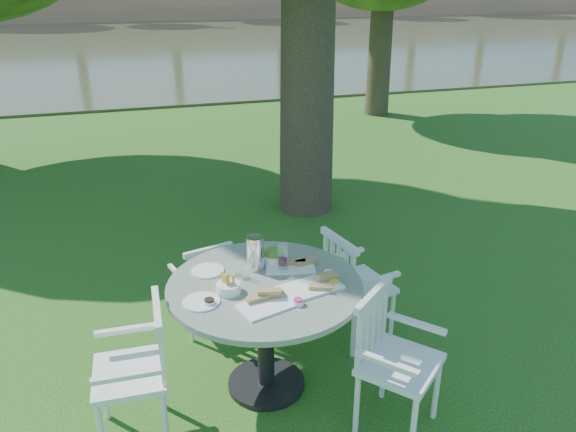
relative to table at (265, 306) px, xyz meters
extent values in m
plane|color=#143F0D|center=(0.50, 0.88, -0.68)|extent=(140.00, 140.00, 0.00)
cylinder|color=black|center=(0.00, 0.00, -0.66)|extent=(0.56, 0.56, 0.04)
cylinder|color=black|center=(0.00, 0.00, -0.25)|extent=(0.12, 0.12, 0.77)
cylinder|color=slate|center=(0.00, 0.00, 0.16)|extent=(1.32, 1.32, 0.04)
cylinder|color=white|center=(1.11, 0.21, -0.44)|extent=(0.04, 0.04, 0.47)
cylinder|color=white|center=(1.03, 0.61, -0.44)|extent=(0.04, 0.04, 0.47)
cylinder|color=white|center=(0.74, 0.13, -0.44)|extent=(0.04, 0.04, 0.47)
cylinder|color=white|center=(0.66, 0.54, -0.44)|extent=(0.04, 0.04, 0.47)
cube|color=white|center=(0.88, 0.37, -0.19)|extent=(0.52, 0.55, 0.04)
cube|color=white|center=(0.68, 0.33, 0.03)|extent=(0.13, 0.48, 0.48)
cylinder|color=white|center=(-0.17, 1.11, -0.48)|extent=(0.03, 0.03, 0.40)
cylinder|color=white|center=(-0.51, 1.02, -0.48)|extent=(0.03, 0.03, 0.40)
cylinder|color=white|center=(-0.09, 0.80, -0.48)|extent=(0.03, 0.03, 0.40)
cylinder|color=white|center=(-0.43, 0.71, -0.48)|extent=(0.03, 0.03, 0.40)
cube|color=white|center=(-0.30, 0.91, -0.26)|extent=(0.49, 0.46, 0.04)
cube|color=white|center=(-0.26, 0.74, -0.07)|extent=(0.41, 0.14, 0.41)
cylinder|color=white|center=(-1.11, 0.01, -0.44)|extent=(0.04, 0.04, 0.47)
cylinder|color=white|center=(-0.74, -0.01, -0.44)|extent=(0.04, 0.04, 0.47)
cylinder|color=white|center=(-0.76, -0.42, -0.44)|extent=(0.04, 0.04, 0.47)
cube|color=white|center=(-0.94, -0.21, -0.19)|extent=(0.46, 0.50, 0.04)
cube|color=white|center=(-0.73, -0.22, 0.03)|extent=(0.06, 0.48, 0.48)
cylinder|color=white|center=(0.67, -0.92, -0.44)|extent=(0.04, 0.04, 0.48)
cylinder|color=white|center=(1.00, -0.65, -0.44)|extent=(0.04, 0.04, 0.48)
cylinder|color=white|center=(0.43, -0.63, -0.44)|extent=(0.04, 0.04, 0.48)
cylinder|color=white|center=(0.75, -0.36, -0.44)|extent=(0.04, 0.04, 0.48)
cube|color=white|center=(0.71, -0.64, -0.18)|extent=(0.66, 0.65, 0.04)
cube|color=white|center=(0.58, -0.48, 0.04)|extent=(0.40, 0.34, 0.49)
cube|color=white|center=(-0.05, -0.28, 0.18)|extent=(0.42, 0.31, 0.01)
cube|color=white|center=(0.27, -0.15, 0.19)|extent=(0.45, 0.32, 0.02)
cube|color=white|center=(0.23, 0.15, 0.18)|extent=(0.38, 0.27, 0.01)
cylinder|color=white|center=(-0.45, -0.11, 0.18)|extent=(0.24, 0.24, 0.01)
cylinder|color=white|center=(-0.34, 0.28, 0.18)|extent=(0.23, 0.23, 0.01)
cylinder|color=white|center=(-0.25, -0.04, 0.21)|extent=(0.16, 0.16, 0.06)
cylinder|color=white|center=(0.15, 0.29, 0.21)|extent=(0.19, 0.19, 0.06)
cylinder|color=silver|center=(0.00, 0.23, 0.30)|extent=(0.12, 0.12, 0.25)
cylinder|color=white|center=(0.17, 0.14, 0.28)|extent=(0.07, 0.07, 0.20)
cylinder|color=white|center=(-0.14, 0.16, 0.23)|extent=(0.06, 0.06, 0.11)
cylinder|color=white|center=(-0.10, 0.09, 0.23)|extent=(0.06, 0.06, 0.10)
cylinder|color=white|center=(0.13, -0.32, 0.19)|extent=(0.07, 0.07, 0.03)
cylinder|color=white|center=(0.43, -0.18, 0.19)|extent=(0.08, 0.08, 0.03)
cylinder|color=white|center=(0.45, -0.04, 0.19)|extent=(0.08, 0.08, 0.03)
cylinder|color=white|center=(-0.40, -0.16, 0.19)|extent=(0.07, 0.07, 0.03)
cube|color=#3A3C23|center=(0.50, 23.88, -0.68)|extent=(100.00, 28.00, 0.12)
cube|color=#A86E4E|center=(0.50, 39.38, 0.42)|extent=(100.00, 3.00, 2.20)
camera|label=1|loc=(-0.84, -3.20, 2.07)|focal=35.00mm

